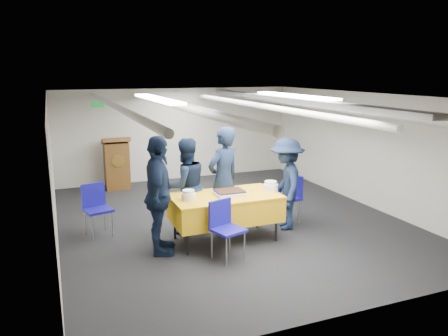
{
  "coord_description": "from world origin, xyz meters",
  "views": [
    {
      "loc": [
        -2.96,
        -7.16,
        2.72
      ],
      "look_at": [
        -0.19,
        -0.2,
        1.05
      ],
      "focal_mm": 35.0,
      "sensor_mm": 36.0,
      "label": 1
    }
  ],
  "objects_px": {
    "serving_table": "(225,207)",
    "chair_right": "(291,193)",
    "sailor_b": "(185,186)",
    "chair_near": "(224,223)",
    "sailor_c": "(159,196)",
    "chair_left": "(96,204)",
    "podium": "(117,163)",
    "sailor_d": "(286,184)",
    "sailor_a": "(224,179)",
    "sheet_cake": "(230,192)"
  },
  "relations": [
    {
      "from": "sailor_b",
      "to": "serving_table",
      "type": "bearing_deg",
      "value": 120.07
    },
    {
      "from": "chair_near",
      "to": "sailor_c",
      "type": "xyz_separation_m",
      "value": [
        -0.85,
        0.5,
        0.37
      ]
    },
    {
      "from": "sailor_b",
      "to": "sailor_c",
      "type": "distance_m",
      "value": 0.96
    },
    {
      "from": "sheet_cake",
      "to": "sailor_c",
      "type": "height_order",
      "value": "sailor_c"
    },
    {
      "from": "podium",
      "to": "chair_right",
      "type": "height_order",
      "value": "podium"
    },
    {
      "from": "podium",
      "to": "serving_table",
      "type": "bearing_deg",
      "value": -73.61
    },
    {
      "from": "chair_right",
      "to": "chair_near",
      "type": "bearing_deg",
      "value": -148.75
    },
    {
      "from": "chair_left",
      "to": "sheet_cake",
      "type": "bearing_deg",
      "value": -28.57
    },
    {
      "from": "chair_right",
      "to": "sailor_d",
      "type": "bearing_deg",
      "value": -133.17
    },
    {
      "from": "chair_right",
      "to": "podium",
      "type": "bearing_deg",
      "value": 126.75
    },
    {
      "from": "podium",
      "to": "sailor_d",
      "type": "relative_size",
      "value": 0.78
    },
    {
      "from": "serving_table",
      "to": "sheet_cake",
      "type": "distance_m",
      "value": 0.26
    },
    {
      "from": "sailor_c",
      "to": "sailor_b",
      "type": "bearing_deg",
      "value": -25.16
    },
    {
      "from": "chair_near",
      "to": "chair_left",
      "type": "height_order",
      "value": "same"
    },
    {
      "from": "sailor_c",
      "to": "chair_right",
      "type": "bearing_deg",
      "value": -61.85
    },
    {
      "from": "serving_table",
      "to": "sailor_a",
      "type": "bearing_deg",
      "value": 71.45
    },
    {
      "from": "podium",
      "to": "sailor_a",
      "type": "distance_m",
      "value": 3.74
    },
    {
      "from": "serving_table",
      "to": "chair_left",
      "type": "relative_size",
      "value": 2.0
    },
    {
      "from": "sailor_b",
      "to": "sailor_d",
      "type": "bearing_deg",
      "value": 156.0
    },
    {
      "from": "sailor_d",
      "to": "sailor_a",
      "type": "bearing_deg",
      "value": -84.83
    },
    {
      "from": "sailor_c",
      "to": "podium",
      "type": "bearing_deg",
      "value": 16.85
    },
    {
      "from": "sailor_c",
      "to": "sailor_a",
      "type": "bearing_deg",
      "value": -49.5
    },
    {
      "from": "podium",
      "to": "sailor_d",
      "type": "bearing_deg",
      "value": -58.13
    },
    {
      "from": "serving_table",
      "to": "sheet_cake",
      "type": "bearing_deg",
      "value": -18.03
    },
    {
      "from": "sheet_cake",
      "to": "podium",
      "type": "xyz_separation_m",
      "value": [
        -1.23,
        3.96,
        -0.2
      ]
    },
    {
      "from": "chair_right",
      "to": "sailor_c",
      "type": "bearing_deg",
      "value": -168.09
    },
    {
      "from": "podium",
      "to": "sailor_c",
      "type": "relative_size",
      "value": 0.69
    },
    {
      "from": "chair_near",
      "to": "sailor_c",
      "type": "height_order",
      "value": "sailor_c"
    },
    {
      "from": "serving_table",
      "to": "chair_right",
      "type": "bearing_deg",
      "value": 16.23
    },
    {
      "from": "sailor_d",
      "to": "sailor_c",
      "type": "bearing_deg",
      "value": -61.98
    },
    {
      "from": "chair_left",
      "to": "podium",
      "type": "bearing_deg",
      "value": 75.17
    },
    {
      "from": "serving_table",
      "to": "sailor_b",
      "type": "xyz_separation_m",
      "value": [
        -0.48,
        0.6,
        0.26
      ]
    },
    {
      "from": "sheet_cake",
      "to": "sailor_d",
      "type": "distance_m",
      "value": 1.14
    },
    {
      "from": "chair_left",
      "to": "sailor_a",
      "type": "distance_m",
      "value": 2.19
    },
    {
      "from": "serving_table",
      "to": "chair_right",
      "type": "relative_size",
      "value": 2.0
    },
    {
      "from": "sheet_cake",
      "to": "chair_right",
      "type": "distance_m",
      "value": 1.49
    },
    {
      "from": "sailor_d",
      "to": "sheet_cake",
      "type": "bearing_deg",
      "value": -60.05
    },
    {
      "from": "serving_table",
      "to": "chair_left",
      "type": "bearing_deg",
      "value": 151.08
    },
    {
      "from": "chair_left",
      "to": "sailor_c",
      "type": "relative_size",
      "value": 0.48
    },
    {
      "from": "podium",
      "to": "sailor_b",
      "type": "relative_size",
      "value": 0.77
    },
    {
      "from": "chair_left",
      "to": "sailor_d",
      "type": "relative_size",
      "value": 0.54
    },
    {
      "from": "sailor_a",
      "to": "sailor_d",
      "type": "bearing_deg",
      "value": 140.85
    },
    {
      "from": "sailor_b",
      "to": "chair_near",
      "type": "bearing_deg",
      "value": 91.44
    },
    {
      "from": "sheet_cake",
      "to": "chair_right",
      "type": "xyz_separation_m",
      "value": [
        1.4,
        0.45,
        -0.28
      ]
    },
    {
      "from": "sheet_cake",
      "to": "sailor_b",
      "type": "height_order",
      "value": "sailor_b"
    },
    {
      "from": "chair_near",
      "to": "podium",
      "type": "bearing_deg",
      "value": 101.14
    },
    {
      "from": "chair_left",
      "to": "sailor_d",
      "type": "bearing_deg",
      "value": -16.35
    },
    {
      "from": "sheet_cake",
      "to": "chair_right",
      "type": "height_order",
      "value": "chair_right"
    },
    {
      "from": "chair_near",
      "to": "sailor_b",
      "type": "xyz_separation_m",
      "value": [
        -0.22,
        1.22,
        0.29
      ]
    },
    {
      "from": "chair_right",
      "to": "sailor_c",
      "type": "xyz_separation_m",
      "value": [
        -2.58,
        -0.54,
        0.37
      ]
    }
  ]
}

